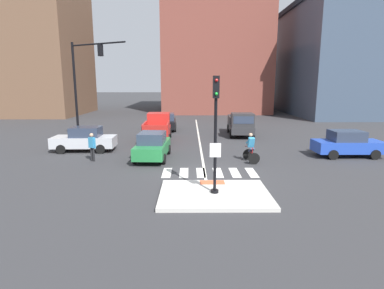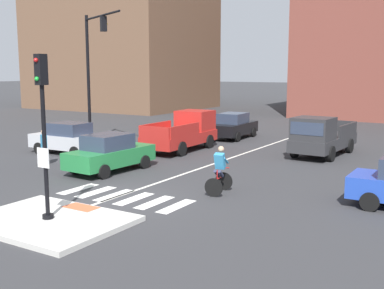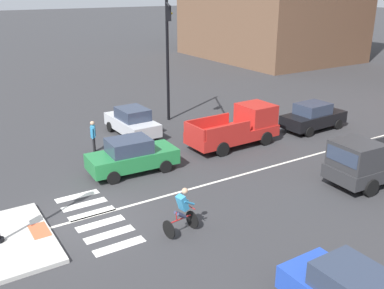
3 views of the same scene
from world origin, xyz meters
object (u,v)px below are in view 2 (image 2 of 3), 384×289
object	(u,v)px
car_silver_cross_left	(68,138)
cyclist	(220,169)
pickup_truck_charcoal_eastbound_far	(321,137)
pickup_truck_red_westbound_far	(185,132)
pedestrian_at_curb_left	(44,144)
traffic_light_mast	(93,61)
car_green_westbound_near	(110,153)
car_black_westbound_distant	(234,126)
signal_pole	(43,121)

from	to	relation	value
car_silver_cross_left	cyclist	size ratio (longest dim) A/B	2.46
pickup_truck_charcoal_eastbound_far	cyclist	xyz separation A→B (m)	(-0.88, -9.16, -0.11)
pickup_truck_red_westbound_far	pedestrian_at_curb_left	size ratio (longest dim) A/B	3.08
traffic_light_mast	car_green_westbound_near	world-z (taller)	traffic_light_mast
cyclist	pickup_truck_charcoal_eastbound_far	bearing A→B (deg)	84.53
traffic_light_mast	pedestrian_at_curb_left	xyz separation A→B (m)	(2.19, -5.73, -3.85)
car_black_westbound_distant	cyclist	bearing A→B (deg)	-65.37
car_silver_cross_left	traffic_light_mast	bearing A→B (deg)	105.64
pickup_truck_charcoal_eastbound_far	pedestrian_at_curb_left	bearing A→B (deg)	-138.48
car_black_westbound_distant	traffic_light_mast	bearing A→B (deg)	-129.88
pickup_truck_charcoal_eastbound_far	cyclist	distance (m)	9.21
car_black_westbound_distant	pickup_truck_red_westbound_far	world-z (taller)	pickup_truck_red_westbound_far
car_green_westbound_near	car_black_westbound_distant	bearing A→B (deg)	90.07
pedestrian_at_curb_left	car_black_westbound_distant	bearing A→B (deg)	74.57
car_black_westbound_distant	pickup_truck_charcoal_eastbound_far	world-z (taller)	pickup_truck_charcoal_eastbound_far
pickup_truck_red_westbound_far	pickup_truck_charcoal_eastbound_far	size ratio (longest dim) A/B	0.99
car_green_westbound_near	cyclist	bearing A→B (deg)	-7.60
car_black_westbound_distant	car_green_westbound_near	distance (m)	11.89
cyclist	car_silver_cross_left	bearing A→B (deg)	164.05
car_silver_cross_left	car_black_westbound_distant	world-z (taller)	same
signal_pole	pedestrian_at_curb_left	world-z (taller)	signal_pole
car_green_westbound_near	pedestrian_at_curb_left	world-z (taller)	pedestrian_at_curb_left
car_silver_cross_left	car_green_westbound_near	size ratio (longest dim) A/B	0.99
cyclist	pedestrian_at_curb_left	world-z (taller)	cyclist
car_silver_cross_left	car_green_westbound_near	world-z (taller)	same
car_silver_cross_left	car_green_westbound_near	distance (m)	5.33
car_silver_cross_left	pickup_truck_charcoal_eastbound_far	xyz separation A→B (m)	(11.50, 6.13, 0.17)
pickup_truck_charcoal_eastbound_far	pedestrian_at_curb_left	size ratio (longest dim) A/B	3.11
signal_pole	pickup_truck_red_westbound_far	bearing A→B (deg)	105.47
car_silver_cross_left	cyclist	bearing A→B (deg)	-15.95
car_green_westbound_near	pedestrian_at_curb_left	size ratio (longest dim) A/B	2.50
car_silver_cross_left	pickup_truck_charcoal_eastbound_far	bearing A→B (deg)	28.05
car_silver_cross_left	pedestrian_at_curb_left	bearing A→B (deg)	-64.08
pickup_truck_charcoal_eastbound_far	cyclist	size ratio (longest dim) A/B	3.09
pickup_truck_charcoal_eastbound_far	cyclist	world-z (taller)	pickup_truck_charcoal_eastbound_far
signal_pole	car_green_westbound_near	distance (m)	7.48
pickup_truck_red_westbound_far	car_silver_cross_left	bearing A→B (deg)	-136.27
car_black_westbound_distant	car_green_westbound_near	bearing A→B (deg)	-89.93
pickup_truck_charcoal_eastbound_far	signal_pole	bearing A→B (deg)	-103.02
traffic_light_mast	cyclist	bearing A→B (deg)	-27.42
pickup_truck_red_westbound_far	pedestrian_at_curb_left	bearing A→B (deg)	-113.61
traffic_light_mast	car_green_westbound_near	size ratio (longest dim) A/B	1.79
car_black_westbound_distant	pickup_truck_charcoal_eastbound_far	xyz separation A→B (m)	(6.68, -3.50, 0.17)
car_silver_cross_left	pickup_truck_red_westbound_far	distance (m)	6.22
car_green_westbound_near	pedestrian_at_curb_left	xyz separation A→B (m)	(-3.45, -0.57, 0.17)
car_green_westbound_near	pickup_truck_charcoal_eastbound_far	size ratio (longest dim) A/B	0.80
car_green_westbound_near	cyclist	distance (m)	5.84
car_black_westbound_distant	pedestrian_at_curb_left	distance (m)	12.93
cyclist	car_green_westbound_near	bearing A→B (deg)	172.40
car_silver_cross_left	pedestrian_at_curb_left	xyz separation A→B (m)	(1.38, -2.83, 0.17)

